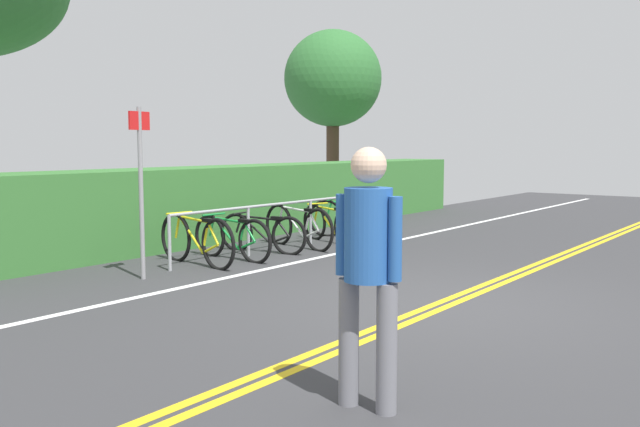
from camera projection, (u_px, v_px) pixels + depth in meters
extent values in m
cube|color=#353538|center=(447.00, 305.00, 7.67)|extent=(36.05, 11.33, 0.05)
cube|color=gold|center=(453.00, 304.00, 7.62)|extent=(32.45, 0.10, 0.00)
cube|color=gold|center=(440.00, 302.00, 7.72)|extent=(32.45, 0.10, 0.00)
cube|color=white|center=(250.00, 273.00, 9.48)|extent=(32.45, 0.12, 0.00)
cylinder|color=#9EA0A5|center=(169.00, 243.00, 9.59)|extent=(0.05, 0.05, 0.79)
cylinder|color=#9EA0A5|center=(248.00, 232.00, 10.88)|extent=(0.05, 0.05, 0.79)
cylinder|color=#9EA0A5|center=(311.00, 222.00, 12.16)|extent=(0.05, 0.05, 0.79)
cylinder|color=#9EA0A5|center=(361.00, 215.00, 13.44)|extent=(0.05, 0.05, 0.79)
cylinder|color=#9EA0A5|center=(281.00, 204.00, 11.48)|extent=(4.86, 0.04, 0.04)
torus|color=black|center=(176.00, 238.00, 10.45)|extent=(0.16, 0.77, 0.77)
torus|color=black|center=(218.00, 245.00, 9.70)|extent=(0.16, 0.77, 0.77)
cylinder|color=yellow|center=(191.00, 234.00, 10.16)|extent=(0.12, 0.61, 0.53)
cylinder|color=yellow|center=(193.00, 219.00, 10.09)|extent=(0.13, 0.73, 0.07)
cylinder|color=yellow|center=(205.00, 238.00, 9.91)|extent=(0.06, 0.18, 0.47)
cylinder|color=yellow|center=(210.00, 249.00, 9.84)|extent=(0.09, 0.39, 0.19)
cylinder|color=yellow|center=(213.00, 233.00, 9.77)|extent=(0.07, 0.27, 0.33)
cylinder|color=yellow|center=(178.00, 227.00, 10.39)|extent=(0.05, 0.14, 0.35)
cube|color=black|center=(208.00, 220.00, 9.83)|extent=(0.11, 0.21, 0.05)
cylinder|color=yellow|center=(179.00, 213.00, 10.34)|extent=(0.46, 0.09, 0.03)
torus|color=black|center=(210.00, 236.00, 10.89)|extent=(0.09, 0.70, 0.70)
torus|color=black|center=(255.00, 242.00, 10.25)|extent=(0.09, 0.70, 0.70)
cylinder|color=#198C38|center=(226.00, 233.00, 10.64)|extent=(0.06, 0.58, 0.48)
cylinder|color=#198C38|center=(229.00, 220.00, 10.58)|extent=(0.07, 0.69, 0.07)
cylinder|color=#198C38|center=(241.00, 236.00, 10.43)|extent=(0.04, 0.17, 0.43)
cylinder|color=#198C38|center=(247.00, 245.00, 10.37)|extent=(0.05, 0.37, 0.18)
cylinder|color=#198C38|center=(250.00, 232.00, 10.31)|extent=(0.05, 0.25, 0.29)
cylinder|color=#198C38|center=(212.00, 227.00, 10.84)|extent=(0.04, 0.14, 0.32)
cube|color=black|center=(244.00, 221.00, 10.36)|extent=(0.09, 0.20, 0.05)
cylinder|color=#198C38|center=(214.00, 214.00, 10.79)|extent=(0.46, 0.05, 0.03)
torus|color=black|center=(236.00, 232.00, 11.50)|extent=(0.16, 0.66, 0.66)
torus|color=black|center=(289.00, 236.00, 11.02)|extent=(0.16, 0.66, 0.66)
cylinder|color=black|center=(256.00, 229.00, 11.32)|extent=(0.13, 0.59, 0.45)
cylinder|color=black|center=(259.00, 218.00, 11.26)|extent=(0.14, 0.70, 0.07)
cylinder|color=black|center=(274.00, 231.00, 11.15)|extent=(0.06, 0.17, 0.40)
cylinder|color=black|center=(279.00, 240.00, 11.11)|extent=(0.09, 0.38, 0.17)
cylinder|color=black|center=(283.00, 228.00, 11.06)|extent=(0.07, 0.26, 0.28)
cylinder|color=black|center=(239.00, 224.00, 11.47)|extent=(0.06, 0.14, 0.30)
cube|color=black|center=(277.00, 218.00, 11.10)|extent=(0.11, 0.21, 0.05)
cylinder|color=black|center=(241.00, 213.00, 11.42)|extent=(0.46, 0.10, 0.03)
torus|color=black|center=(279.00, 225.00, 12.19)|extent=(0.21, 0.75, 0.75)
torus|color=black|center=(319.00, 230.00, 11.37)|extent=(0.21, 0.75, 0.75)
cylinder|color=white|center=(293.00, 222.00, 11.87)|extent=(0.16, 0.62, 0.52)
cylinder|color=white|center=(296.00, 209.00, 11.80)|extent=(0.19, 0.73, 0.07)
cylinder|color=white|center=(307.00, 225.00, 11.60)|extent=(0.07, 0.18, 0.46)
cylinder|color=white|center=(311.00, 234.00, 11.52)|extent=(0.12, 0.39, 0.19)
cylinder|color=white|center=(314.00, 221.00, 11.45)|extent=(0.09, 0.27, 0.32)
cylinder|color=white|center=(281.00, 216.00, 12.13)|extent=(0.06, 0.15, 0.34)
cube|color=black|center=(309.00, 210.00, 11.52)|extent=(0.12, 0.21, 0.05)
cylinder|color=white|center=(282.00, 204.00, 12.07)|extent=(0.46, 0.12, 0.03)
torus|color=black|center=(314.00, 222.00, 12.80)|extent=(0.26, 0.69, 0.70)
torus|color=black|center=(347.00, 227.00, 12.00)|extent=(0.26, 0.69, 0.70)
cylinder|color=yellow|center=(326.00, 220.00, 12.49)|extent=(0.20, 0.55, 0.48)
cylinder|color=yellow|center=(328.00, 209.00, 12.42)|extent=(0.23, 0.65, 0.07)
cylinder|color=yellow|center=(337.00, 222.00, 12.22)|extent=(0.08, 0.17, 0.43)
cylinder|color=yellow|center=(341.00, 230.00, 12.15)|extent=(0.14, 0.35, 0.18)
cylinder|color=yellow|center=(343.00, 219.00, 12.08)|extent=(0.11, 0.24, 0.30)
cylinder|color=yellow|center=(316.00, 214.00, 12.74)|extent=(0.07, 0.14, 0.32)
cube|color=black|center=(339.00, 209.00, 12.15)|extent=(0.14, 0.21, 0.05)
cylinder|color=yellow|center=(317.00, 204.00, 12.68)|extent=(0.45, 0.16, 0.03)
torus|color=black|center=(326.00, 218.00, 13.23)|extent=(0.25, 0.74, 0.75)
torus|color=black|center=(380.00, 221.00, 12.83)|extent=(0.25, 0.74, 0.75)
cylinder|color=#198C38|center=(346.00, 215.00, 13.07)|extent=(0.20, 0.61, 0.51)
cylinder|color=#198C38|center=(350.00, 203.00, 13.02)|extent=(0.23, 0.72, 0.07)
cylinder|color=#198C38|center=(364.00, 217.00, 12.93)|extent=(0.08, 0.18, 0.46)
cylinder|color=#198C38|center=(370.00, 224.00, 12.90)|extent=(0.14, 0.39, 0.19)
cylinder|color=#198C38|center=(374.00, 213.00, 12.86)|extent=(0.10, 0.27, 0.32)
cylinder|color=#198C38|center=(329.00, 210.00, 13.19)|extent=(0.07, 0.15, 0.34)
cube|color=black|center=(368.00, 203.00, 12.88)|extent=(0.13, 0.21, 0.05)
cylinder|color=#198C38|center=(332.00, 199.00, 13.15)|extent=(0.45, 0.15, 0.03)
cylinder|color=slate|center=(349.00, 342.00, 4.65)|extent=(0.14, 0.14, 0.88)
cylinder|color=slate|center=(387.00, 349.00, 4.49)|extent=(0.14, 0.14, 0.88)
cylinder|color=#2659A5|center=(368.00, 235.00, 4.49)|extent=(0.32, 0.32, 0.62)
sphere|color=beige|center=(369.00, 165.00, 4.45)|extent=(0.24, 0.24, 0.24)
cylinder|color=#2659A5|center=(342.00, 235.00, 4.61)|extent=(0.09, 0.09, 0.55)
cylinder|color=#2659A5|center=(395.00, 239.00, 4.39)|extent=(0.09, 0.09, 0.55)
cylinder|color=gray|center=(141.00, 194.00, 8.93)|extent=(0.06, 0.06, 2.27)
cube|color=red|center=(139.00, 121.00, 8.83)|extent=(0.36, 0.08, 0.24)
cube|color=#387533|center=(259.00, 199.00, 13.79)|extent=(13.86, 1.24, 1.37)
cylinder|color=#473323|center=(333.00, 165.00, 19.03)|extent=(0.35, 0.35, 2.40)
ellipsoid|color=#2D6B30|center=(333.00, 78.00, 18.78)|extent=(2.69, 2.69, 2.65)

